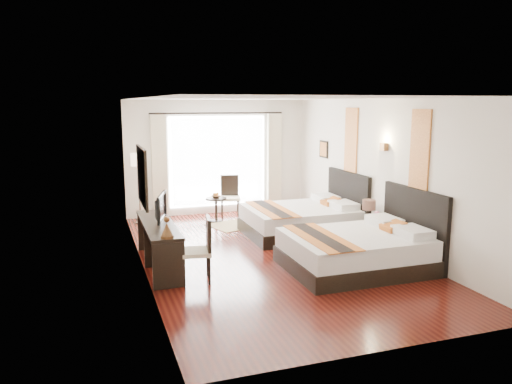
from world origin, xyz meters
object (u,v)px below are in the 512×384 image
object	(u,v)px
bed_far	(304,219)
window_chair	(230,204)
vase	(377,220)
nightstand	(371,235)
floor_lamp	(138,164)
side_table	(216,210)
bed_near	(360,249)
fruit_bowl	(216,197)
console_desk	(159,245)
desk_chair	(197,262)
table_lamp	(369,206)
television	(157,207)

from	to	relation	value
bed_far	window_chair	size ratio (longest dim) A/B	2.28
vase	window_chair	distance (m)	3.99
nightstand	window_chair	world-z (taller)	window_chair
floor_lamp	side_table	size ratio (longest dim) A/B	2.90
bed_near	fruit_bowl	xyz separation A→B (m)	(-1.44, 4.04, 0.25)
bed_far	console_desk	xyz separation A→B (m)	(-3.16, -1.13, 0.05)
console_desk	desk_chair	size ratio (longest dim) A/B	2.19
nightstand	vase	size ratio (longest dim) A/B	3.34
console_desk	side_table	bearing A→B (deg)	58.98
window_chair	console_desk	bearing A→B (deg)	-20.82
bed_near	window_chair	world-z (taller)	bed_near
console_desk	floor_lamp	distance (m)	3.36
floor_lamp	window_chair	world-z (taller)	floor_lamp
side_table	fruit_bowl	xyz separation A→B (m)	(0.00, 0.01, 0.31)
bed_far	floor_lamp	size ratio (longest dim) A/B	1.40
side_table	window_chair	xyz separation A→B (m)	(0.44, 0.37, 0.03)
bed_far	table_lamp	world-z (taller)	bed_far
bed_far	console_desk	bearing A→B (deg)	-160.33
fruit_bowl	window_chair	world-z (taller)	window_chair
vase	side_table	bearing A→B (deg)	126.14
table_lamp	window_chair	size ratio (longest dim) A/B	0.40
desk_chair	fruit_bowl	bearing A→B (deg)	-99.63
bed_near	window_chair	xyz separation A→B (m)	(-1.00, 4.39, -0.03)
nightstand	bed_far	bearing A→B (deg)	122.06
bed_near	fruit_bowl	world-z (taller)	bed_near
bed_far	fruit_bowl	world-z (taller)	bed_far
console_desk	television	size ratio (longest dim) A/B	2.77
table_lamp	window_chair	xyz separation A→B (m)	(-1.85, 3.24, -0.47)
bed_near	nightstand	bearing A→B (deg)	50.42
console_desk	fruit_bowl	xyz separation A→B (m)	(1.71, 2.86, 0.21)
table_lamp	television	bearing A→B (deg)	176.71
side_table	console_desk	bearing A→B (deg)	-121.02
bed_near	television	distance (m)	3.48
nightstand	fruit_bowl	bearing A→B (deg)	126.82
vase	window_chair	world-z (taller)	window_chair
nightstand	table_lamp	bearing A→B (deg)	82.59
television	floor_lamp	size ratio (longest dim) A/B	0.49
bed_far	side_table	bearing A→B (deg)	130.33
vase	side_table	size ratio (longest dim) A/B	0.27
vase	side_table	distance (m)	3.91
vase	console_desk	xyz separation A→B (m)	(-4.01, 0.30, -0.20)
nightstand	fruit_bowl	distance (m)	3.80
bed_near	console_desk	bearing A→B (deg)	159.51
bed_far	television	world-z (taller)	bed_far
bed_near	bed_far	bearing A→B (deg)	89.68
nightstand	side_table	size ratio (longest dim) A/B	0.90
bed_near	floor_lamp	bearing A→B (deg)	125.56
bed_near	television	xyz separation A→B (m)	(-3.13, 1.38, 0.65)
vase	side_table	xyz separation A→B (m)	(-2.30, 3.15, -0.30)
vase	floor_lamp	world-z (taller)	floor_lamp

